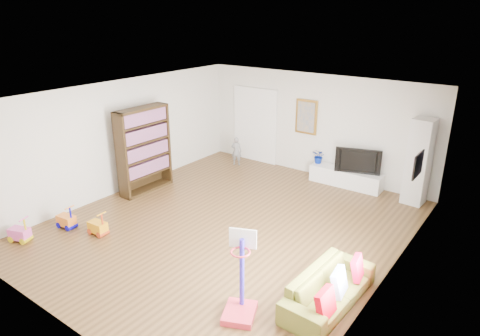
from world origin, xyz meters
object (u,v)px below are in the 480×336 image
Objects in this scene: media_console at (346,178)px; bookshelf at (144,150)px; sofa at (329,288)px; basketball_hoop at (240,277)px.

bookshelf is at bearing -141.50° from media_console.
basketball_hoop is (-0.92, -1.04, 0.40)m from sofa.
media_console is at bearing 74.09° from basketball_hoop.
media_console is 1.37× the size of basketball_hoop.
basketball_hoop is at bearing -27.22° from bookshelf.
sofa is at bearing -70.58° from media_console.
sofa is at bearing -13.65° from bookshelf.
basketball_hoop reaches higher than media_console.
media_console is at bearing 39.59° from bookshelf.
bookshelf is 5.24m from basketball_hoop.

